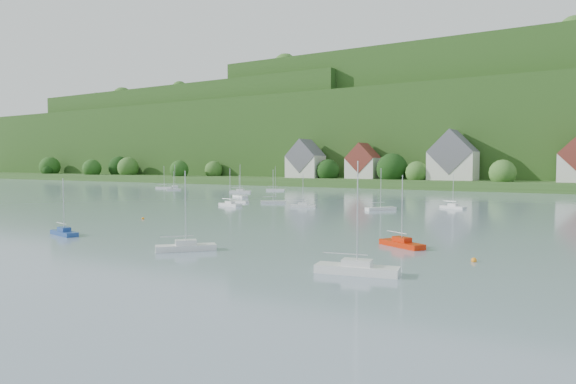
{
  "coord_description": "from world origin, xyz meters",
  "views": [
    {
      "loc": [
        52.85,
        -0.65,
        8.88
      ],
      "look_at": [
        5.93,
        75.0,
        4.0
      ],
      "focal_mm": 32.48,
      "sensor_mm": 36.0,
      "label": 1
    }
  ],
  "objects_px": {
    "near_sailboat_3": "(186,246)",
    "near_sailboat_1": "(64,232)",
    "near_sailboat_4": "(357,268)",
    "near_sailboat_5": "(402,243)"
  },
  "relations": [
    {
      "from": "near_sailboat_1",
      "to": "near_sailboat_3",
      "type": "height_order",
      "value": "near_sailboat_3"
    },
    {
      "from": "near_sailboat_3",
      "to": "near_sailboat_5",
      "type": "bearing_deg",
      "value": -9.44
    },
    {
      "from": "near_sailboat_1",
      "to": "near_sailboat_5",
      "type": "distance_m",
      "value": 40.89
    },
    {
      "from": "near_sailboat_5",
      "to": "near_sailboat_4",
      "type": "bearing_deg",
      "value": -54.59
    },
    {
      "from": "near_sailboat_4",
      "to": "near_sailboat_5",
      "type": "xyz_separation_m",
      "value": [
        -1.58,
        15.02,
        -0.04
      ]
    },
    {
      "from": "near_sailboat_1",
      "to": "near_sailboat_3",
      "type": "bearing_deg",
      "value": 11.59
    },
    {
      "from": "near_sailboat_1",
      "to": "near_sailboat_5",
      "type": "height_order",
      "value": "near_sailboat_5"
    },
    {
      "from": "near_sailboat_3",
      "to": "near_sailboat_1",
      "type": "bearing_deg",
      "value": 131.06
    },
    {
      "from": "near_sailboat_5",
      "to": "near_sailboat_1",
      "type": "bearing_deg",
      "value": -131.52
    },
    {
      "from": "near_sailboat_3",
      "to": "near_sailboat_4",
      "type": "relative_size",
      "value": 0.9
    }
  ]
}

